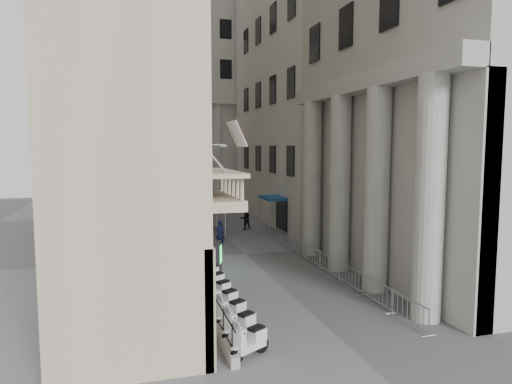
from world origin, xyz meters
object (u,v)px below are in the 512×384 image
at_px(security_tent, 202,196).
at_px(street_lamp, 198,188).
at_px(scooter_0, 250,358).
at_px(info_kiosk, 219,257).
at_px(pedestrian_b, 245,219).
at_px(pedestrian_a, 220,233).

bearing_deg(security_tent, street_lamp, -102.19).
height_order(scooter_0, info_kiosk, info_kiosk).
bearing_deg(pedestrian_b, scooter_0, 70.86).
relative_size(street_lamp, pedestrian_a, 3.85).
height_order(info_kiosk, pedestrian_a, pedestrian_a).
xyz_separation_m(scooter_0, street_lamp, (0.87, 16.78, 4.30)).
bearing_deg(pedestrian_a, scooter_0, 67.98).
relative_size(security_tent, street_lamp, 0.63).
xyz_separation_m(pedestrian_a, pedestrian_b, (3.47, 6.02, 0.00)).
distance_m(info_kiosk, pedestrian_b, 13.65).
distance_m(security_tent, pedestrian_a, 5.68).
relative_size(scooter_0, pedestrian_b, 0.79).
bearing_deg(security_tent, pedestrian_b, 11.32).
xyz_separation_m(info_kiosk, pedestrian_b, (4.93, 12.73, 0.05)).
bearing_deg(pedestrian_b, info_kiosk, 64.09).
xyz_separation_m(security_tent, pedestrian_b, (3.87, 0.77, -2.16)).
distance_m(security_tent, pedestrian_b, 4.49).
height_order(street_lamp, pedestrian_a, street_lamp).
distance_m(street_lamp, info_kiosk, 7.11).
distance_m(scooter_0, pedestrian_a, 17.45).
bearing_deg(info_kiosk, street_lamp, 110.59).
bearing_deg(street_lamp, pedestrian_b, 51.97).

